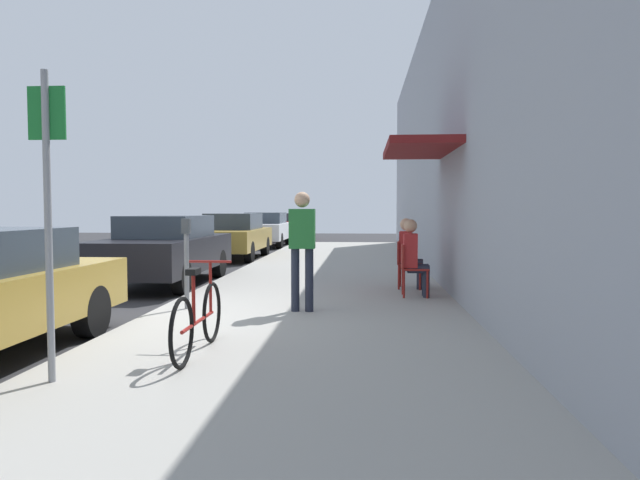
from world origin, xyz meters
The scene contains 15 objects.
ground_plane centered at (0.00, 0.00, 0.00)m, with size 60.00×60.00×0.00m, color #2D2D30.
sidewalk_slab centered at (2.25, 2.00, 0.06)m, with size 4.50×32.00×0.12m, color #9E9B93.
building_facade centered at (4.65, 2.00, 3.09)m, with size 1.40×32.00×6.19m.
parked_car_1 centered at (-1.10, 4.23, 0.75)m, with size 1.80×4.40×1.44m.
parked_car_2 centered at (-1.10, 10.56, 0.74)m, with size 1.80×4.40×1.44m.
parked_car_3 centered at (-1.10, 16.70, 0.75)m, with size 1.80×4.40×1.44m.
parked_car_4 centered at (-1.10, 21.99, 0.72)m, with size 1.80×4.40×1.37m.
parking_meter centered at (0.45, 0.74, 0.89)m, with size 0.12×0.10×1.32m.
street_sign centered at (0.40, -2.83, 1.64)m, with size 0.32×0.06×2.60m.
bicycle_0 centered at (1.37, -1.84, 0.48)m, with size 0.46×1.71×0.90m.
cafe_chair_0 centered at (3.80, 2.17, 0.62)m, with size 0.45×0.45×0.87m.
seated_patron_0 centered at (3.86, 2.17, 0.82)m, with size 0.43×0.36×1.29m.
cafe_chair_1 centered at (3.80, 3.17, 0.62)m, with size 0.50×0.50×0.87m.
seated_patron_1 centered at (3.86, 3.16, 0.82)m, with size 0.46×0.40×1.29m.
pedestrian_standing centered at (2.16, 0.64, 1.12)m, with size 0.36×0.22×1.70m.
Camera 1 is at (3.01, -7.43, 1.57)m, focal length 32.22 mm.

